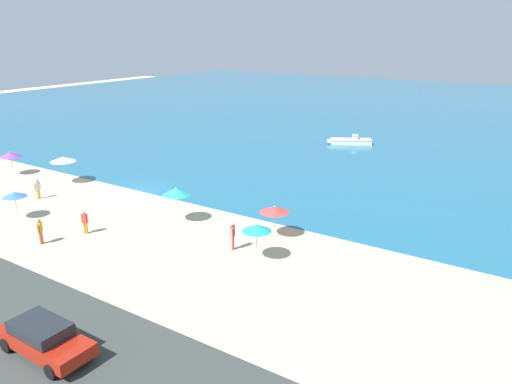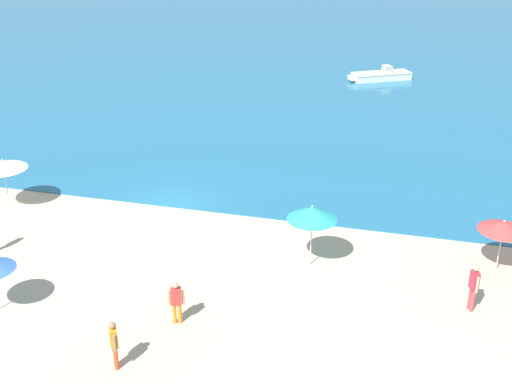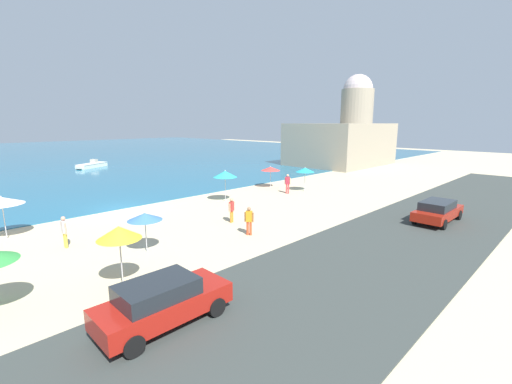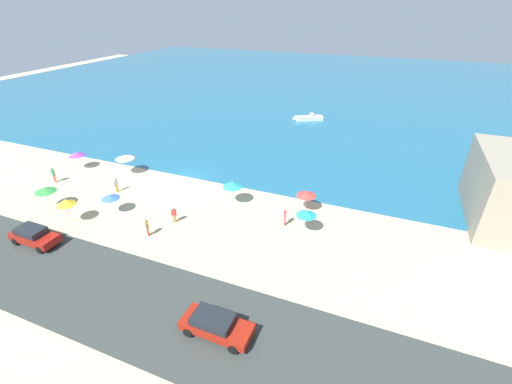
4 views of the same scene
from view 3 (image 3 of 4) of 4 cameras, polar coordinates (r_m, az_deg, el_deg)
name	(u,v)px [view 3 (image 3 of 4)]	position (r m, az deg, el deg)	size (l,w,h in m)	color
ground_plane	(120,210)	(27.92, -21.73, -2.73)	(160.00, 160.00, 0.00)	#C4B590
coastal_road	(318,289)	(14.23, 10.36, -15.56)	(80.00, 8.00, 0.06)	#353B38
beach_umbrella_1	(119,233)	(14.42, -21.88, -6.33)	(1.71, 1.71, 2.58)	#B2B2B7
beach_umbrella_2	(1,201)	(23.70, -36.72, -1.18)	(2.22, 2.22, 2.47)	#B2B2B7
beach_umbrella_3	(225,174)	(28.36, -5.17, 3.00)	(1.99, 1.99, 2.63)	#B2B2B7
beach_umbrella_4	(271,169)	(34.45, 2.45, 3.90)	(1.93, 1.93, 2.18)	#B2B2B7
beach_umbrella_5	(145,217)	(18.00, -18.06, -3.94)	(1.72, 1.72, 2.10)	#B2B2B7
beach_umbrella_7	(305,170)	(32.89, 8.18, 3.67)	(1.79, 1.79, 2.33)	#B2B2B7
bather_0	(249,219)	(19.90, -1.16, -4.58)	(0.38, 0.49, 1.69)	#E14524
bather_1	(288,183)	(31.71, 5.28, 1.56)	(0.34, 0.53, 1.82)	#F64041
bather_3	(232,209)	(22.47, -4.10, -2.82)	(0.54, 0.33, 1.64)	orange
bather_4	(64,230)	(20.53, -29.31, -5.57)	(0.22, 0.57, 1.70)	yellow
parked_car_0	(163,301)	(11.85, -15.31, -17.14)	(4.30, 1.90, 1.52)	#9E1A12
parked_car_1	(438,211)	(25.32, 28.02, -2.76)	(4.57, 1.97, 1.43)	#9D1E10
skiff_nearshore	(92,165)	(55.45, -25.68, 4.06)	(5.13, 3.72, 1.15)	silver
harbor_fortress	(345,137)	(56.69, 14.57, 8.92)	(15.33, 11.37, 14.09)	gray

